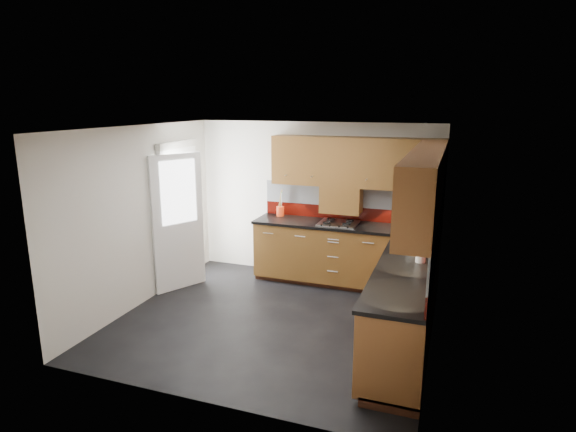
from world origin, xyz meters
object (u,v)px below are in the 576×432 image
at_px(toaster, 402,221).
at_px(food_processor, 414,241).
at_px(utensil_pot, 280,210).
at_px(gas_hob, 338,223).

height_order(toaster, food_processor, food_processor).
relative_size(utensil_pot, toaster, 1.47).
height_order(utensil_pot, toaster, utensil_pot).
xyz_separation_m(toaster, food_processor, (0.28, -1.15, 0.05)).
height_order(gas_hob, food_processor, food_processor).
bearing_deg(food_processor, gas_hob, 139.21).
bearing_deg(utensil_pot, gas_hob, -11.73).
xyz_separation_m(utensil_pot, toaster, (1.88, -0.07, -0.00)).
distance_m(utensil_pot, toaster, 1.88).
xyz_separation_m(gas_hob, toaster, (0.90, 0.13, 0.08)).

